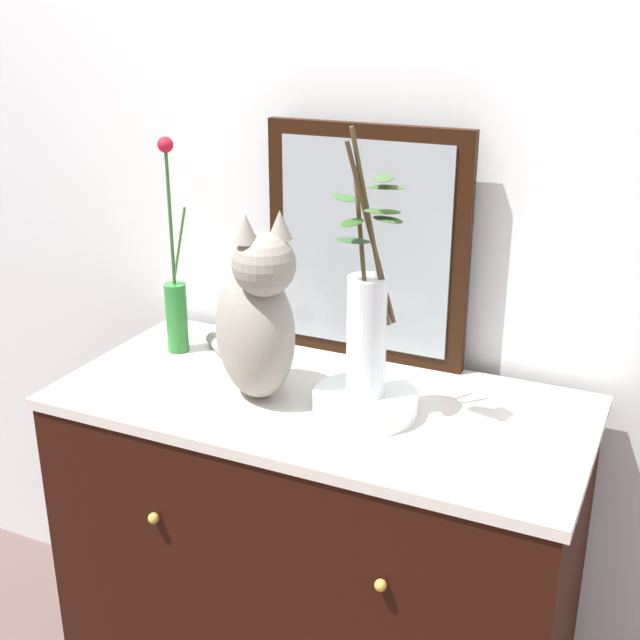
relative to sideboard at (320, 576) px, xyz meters
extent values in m
cube|color=silver|center=(0.00, 0.35, 0.83)|extent=(4.40, 0.08, 2.60)
cube|color=black|center=(0.00, 0.00, -0.01)|extent=(1.13, 0.54, 0.92)
cube|color=beige|center=(0.00, 0.00, 0.46)|extent=(1.15, 0.55, 0.02)
sphere|color=#B79338|center=(-0.25, -0.28, 0.26)|extent=(0.02, 0.02, 0.02)
sphere|color=#B79338|center=(0.25, -0.28, 0.26)|extent=(0.02, 0.02, 0.02)
cube|color=black|center=(0.00, 0.25, 0.75)|extent=(0.49, 0.03, 0.55)
cube|color=gray|center=(0.00, 0.24, 0.75)|extent=(0.41, 0.01, 0.49)
ellipsoid|color=gray|center=(-0.13, -0.04, 0.62)|extent=(0.28, 0.27, 0.29)
sphere|color=gray|center=(-0.08, -0.08, 0.79)|extent=(0.13, 0.13, 0.13)
cone|color=gray|center=(-0.06, -0.06, 0.86)|extent=(0.05, 0.05, 0.06)
cone|color=gray|center=(-0.11, -0.11, 0.86)|extent=(0.05, 0.05, 0.06)
cylinder|color=gray|center=(-0.30, 0.10, 0.49)|extent=(0.17, 0.15, 0.03)
cylinder|color=#27742F|center=(-0.43, 0.09, 0.56)|extent=(0.05, 0.05, 0.17)
cylinder|color=#2D5927|center=(-0.43, 0.09, 0.80)|extent=(0.01, 0.01, 0.31)
sphere|color=#A61123|center=(-0.43, 0.09, 0.97)|extent=(0.04, 0.04, 0.04)
cylinder|color=#306224|center=(-0.41, 0.09, 0.74)|extent=(0.05, 0.01, 0.19)
cylinder|color=white|center=(0.12, -0.03, 0.50)|extent=(0.22, 0.22, 0.05)
cylinder|color=silver|center=(0.12, -0.03, 0.64)|extent=(0.08, 0.08, 0.25)
cylinder|color=#473B1E|center=(0.11, -0.04, 0.83)|extent=(0.05, 0.04, 0.32)
ellipsoid|color=#2E5130|center=(0.10, -0.07, 0.85)|extent=(0.07, 0.04, 0.01)
ellipsoid|color=#27531D|center=(0.11, -0.09, 0.89)|extent=(0.04, 0.07, 0.01)
ellipsoid|color=#2B5325|center=(0.08, -0.06, 0.93)|extent=(0.08, 0.07, 0.01)
cylinder|color=#493E1F|center=(0.13, -0.04, 0.87)|extent=(0.07, 0.06, 0.39)
ellipsoid|color=#315322|center=(0.16, -0.07, 0.92)|extent=(0.08, 0.05, 0.01)
ellipsoid|color=#36532B|center=(0.17, -0.09, 0.98)|extent=(0.05, 0.08, 0.01)
cylinder|color=#483021|center=(0.13, -0.04, 0.86)|extent=(0.09, 0.07, 0.37)
ellipsoid|color=#2A5123|center=(0.17, -0.07, 0.90)|extent=(0.08, 0.06, 0.01)
ellipsoid|color=#365626|center=(0.17, -0.09, 0.96)|extent=(0.08, 0.05, 0.01)
camera|label=1|loc=(0.68, -1.47, 1.27)|focal=46.75mm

